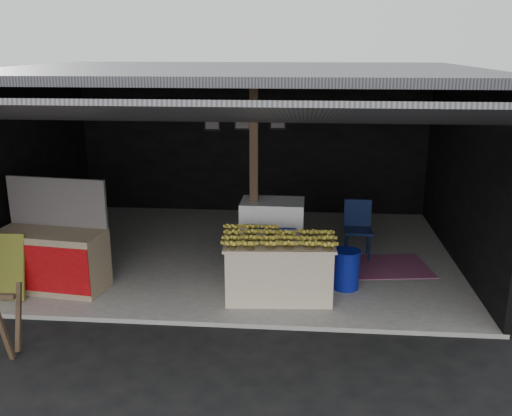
# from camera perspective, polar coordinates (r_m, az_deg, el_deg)

# --- Properties ---
(ground) EXTENTS (80.00, 80.00, 0.00)m
(ground) POSITION_cam_1_polar(r_m,az_deg,el_deg) (7.19, -4.01, -11.81)
(ground) COLOR black
(ground) RESTS_ON ground
(concrete_slab) EXTENTS (7.00, 5.00, 0.06)m
(concrete_slab) POSITION_cam_1_polar(r_m,az_deg,el_deg) (9.44, -1.69, -4.57)
(concrete_slab) COLOR gray
(concrete_slab) RESTS_ON ground
(shophouse) EXTENTS (7.40, 7.29, 3.02)m
(shophouse) POSITION_cam_1_polar(r_m,az_deg,el_deg) (9.23, -1.56, 8.25)
(shophouse) COLOR black
(shophouse) RESTS_ON ground
(banana_table) EXTENTS (1.51, 0.99, 0.80)m
(banana_table) POSITION_cam_1_polar(r_m,az_deg,el_deg) (7.71, 2.27, -6.01)
(banana_table) COLOR beige
(banana_table) RESTS_ON concrete_slab
(banana_pile) EXTENTS (1.38, 0.89, 0.16)m
(banana_pile) POSITION_cam_1_polar(r_m,az_deg,el_deg) (7.54, 2.31, -2.67)
(banana_pile) COLOR gold
(banana_pile) RESTS_ON banana_table
(white_crate) EXTENTS (0.95, 0.66, 1.04)m
(white_crate) POSITION_cam_1_polar(r_m,az_deg,el_deg) (8.66, 1.63, -2.62)
(white_crate) COLOR white
(white_crate) RESTS_ON concrete_slab
(neighbor_stall) EXTENTS (1.54, 0.84, 1.52)m
(neighbor_stall) POSITION_cam_1_polar(r_m,az_deg,el_deg) (8.41, -19.78, -4.61)
(neighbor_stall) COLOR #998466
(neighbor_stall) RESTS_ON concrete_slab
(green_signboard) EXTENTS (0.59, 0.24, 0.88)m
(green_signboard) POSITION_cam_1_polar(r_m,az_deg,el_deg) (8.33, -23.99, -5.39)
(green_signboard) COLOR black
(green_signboard) RESTS_ON concrete_slab
(water_barrel) EXTENTS (0.36, 0.36, 0.53)m
(water_barrel) POSITION_cam_1_polar(r_m,az_deg,el_deg) (8.08, 9.01, -6.18)
(water_barrel) COLOR navy
(water_barrel) RESTS_ON concrete_slab
(plastic_chair) EXTENTS (0.43, 0.43, 0.91)m
(plastic_chair) POSITION_cam_1_polar(r_m,az_deg,el_deg) (9.24, 10.13, -1.56)
(plastic_chair) COLOR #0A163A
(plastic_chair) RESTS_ON concrete_slab
(magenta_rug) EXTENTS (1.63, 1.20, 0.01)m
(magenta_rug) POSITION_cam_1_polar(r_m,az_deg,el_deg) (9.01, 12.18, -5.74)
(magenta_rug) COLOR #7E1C5A
(magenta_rug) RESTS_ON concrete_slab
(picture_frames) EXTENTS (1.62, 0.04, 0.46)m
(picture_frames) POSITION_cam_1_polar(r_m,az_deg,el_deg) (11.32, -1.21, 8.84)
(picture_frames) COLOR black
(picture_frames) RESTS_ON shophouse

